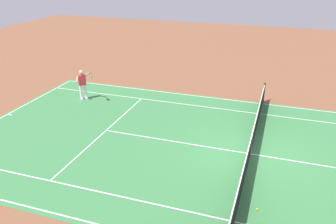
{
  "coord_description": "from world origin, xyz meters",
  "views": [
    {
      "loc": [
        -0.74,
        12.35,
        7.08
      ],
      "look_at": [
        3.76,
        -0.92,
        0.9
      ],
      "focal_mm": 37.15,
      "sensor_mm": 36.0,
      "label": 1
    }
  ],
  "objects": [
    {
      "name": "tennis_ball",
      "position": [
        -0.59,
        3.36,
        0.03
      ],
      "size": [
        0.07,
        0.07,
        0.07
      ],
      "primitive_type": "sphere",
      "color": "#CCE01E",
      "rests_on": "ground_plane"
    },
    {
      "name": "court_slab",
      "position": [
        0.0,
        0.0,
        0.0
      ],
      "size": [
        24.2,
        11.4,
        0.0
      ],
      "primitive_type": "cube",
      "color": "#387A42",
      "rests_on": "ground_plane"
    },
    {
      "name": "tennis_net",
      "position": [
        0.0,
        0.0,
        0.49
      ],
      "size": [
        0.1,
        11.7,
        1.08
      ],
      "color": "#2D2D33",
      "rests_on": "ground_plane"
    },
    {
      "name": "court_line_markings",
      "position": [
        0.0,
        0.0,
        0.0
      ],
      "size": [
        23.85,
        11.05,
        0.01
      ],
      "color": "white",
      "rests_on": "ground_plane"
    },
    {
      "name": "ground_plane",
      "position": [
        0.0,
        0.0,
        0.0
      ],
      "size": [
        60.0,
        60.0,
        0.0
      ],
      "primitive_type": "plane",
      "color": "brown"
    },
    {
      "name": "tennis_player_near",
      "position": [
        9.38,
        -3.05,
        0.93
      ],
      "size": [
        1.13,
        0.74,
        1.7
      ],
      "color": "white",
      "rests_on": "ground_plane"
    }
  ]
}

